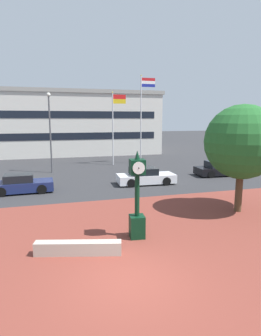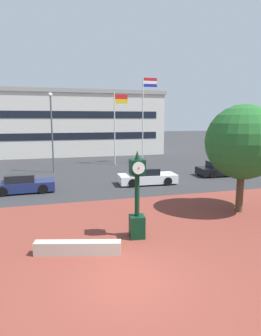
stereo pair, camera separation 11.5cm
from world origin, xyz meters
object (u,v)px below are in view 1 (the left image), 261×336
Objects in this scene: plaza_tree at (244,143)px; street_lamp_post at (50,125)px; street_clock at (137,202)px; car_street_far at (145,177)px; flagpole_primary at (114,122)px; car_street_near at (22,184)px; flagpole_secondary at (142,113)px; car_street_mid at (220,169)px; civic_building at (70,123)px.

plaza_tree is 0.79× the size of street_lamp_post.
street_clock is 10.12m from car_street_far.
flagpole_primary is 7.30m from street_lamp_post.
car_street_far is at bearing 88.96° from car_street_near.
street_clock is 0.39× the size of flagpole_secondary.
plaza_tree is 17.36m from flagpole_secondary.
car_street_near is 13.80m from flagpole_primary.
car_street_near is 0.43× the size of flagpole_secondary.
car_street_near is 0.56× the size of street_lamp_post.
flagpole_primary is at bearing -134.33° from car_street_mid.
flagpole_secondary is at bearing 90.21° from plaza_tree.
flagpole_secondary reaches higher than car_street_near.
flagpole_primary is at bearing -76.51° from civic_building.
car_street_mid is (4.46, 8.89, -3.11)m from plaza_tree.
plaza_tree is at bearing -78.05° from civic_building.
flagpole_primary is (3.29, 19.22, 3.01)m from street_clock.
civic_building reaches higher than street_lamp_post.
flagpole_primary is 0.81× the size of flagpole_secondary.
street_clock reaches higher than car_street_near.
street_lamp_post is at bearing 107.70° from street_clock.
flagpole_primary is at bearing 100.59° from plaza_tree.
civic_building is (-6.88, 32.48, 0.69)m from plaza_tree.
street_clock is 0.85× the size of car_street_mid.
flagpole_primary is (-0.25, 9.79, 4.01)m from car_street_far.
civic_building is 3.39× the size of street_lamp_post.
car_street_far is 0.58× the size of flagpole_primary.
plaza_tree is at bearing 56.53° from car_street_near.
civic_building reaches higher than plaza_tree.
flagpole_secondary is (3.16, -0.00, 1.04)m from flagpole_primary.
street_clock is at bearing -108.55° from flagpole_secondary.
car_street_far is 10.40m from street_lamp_post.
street_lamp_post is at bearing -107.38° from car_street_mid.
car_street_far is 0.18× the size of civic_building.
plaza_tree reaches higher than car_street_near.
civic_building is at bearing -151.25° from car_street_mid.
civic_building is (-0.36, 34.45, 2.80)m from street_clock.
flagpole_secondary is 10.33m from street_lamp_post.
car_street_mid is 26.45m from civic_building.
street_lamp_post is at bearing 161.58° from car_street_near.
civic_building is at bearing 80.68° from street_lamp_post.
plaza_tree is at bearing -55.26° from street_lamp_post.
civic_building is (5.04, 25.17, 3.80)m from car_street_near.
street_clock is at bearing -99.71° from flagpole_primary.
civic_building is at bearing -168.60° from car_street_far.
civic_building is (-6.81, 15.23, -1.26)m from flagpole_secondary.
car_street_mid is at bearing 50.71° from street_clock.
street_lamp_post is (-9.87, 14.23, 0.72)m from plaza_tree.
street_lamp_post reaches higher than car_street_far.
flagpole_primary is at bearing 136.87° from car_street_near.
street_clock is at bearing -42.21° from car_street_mid.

